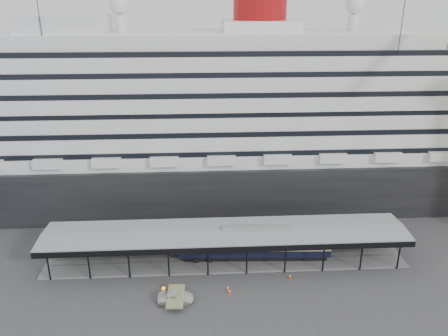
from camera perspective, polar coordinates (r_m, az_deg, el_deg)
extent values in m
plane|color=#3A3A3D|center=(66.53, 0.49, -14.14)|extent=(200.00, 200.00, 0.00)
cube|color=black|center=(92.55, -0.78, -0.08)|extent=(130.00, 30.00, 10.00)
cylinder|color=maroon|center=(87.06, 4.72, 20.35)|extent=(10.00, 10.00, 9.00)
sphere|color=silver|center=(87.46, -13.54, 20.08)|extent=(3.60, 3.60, 3.60)
sphere|color=silver|center=(91.23, 16.72, 19.82)|extent=(3.60, 3.60, 3.60)
cube|color=slate|center=(70.60, 0.22, -11.73)|extent=(56.00, 8.00, 0.24)
cube|color=slate|center=(69.91, 0.26, -11.94)|extent=(54.00, 0.08, 0.10)
cube|color=slate|center=(71.12, 0.19, -11.31)|extent=(54.00, 0.08, 0.10)
cube|color=black|center=(64.49, 0.47, -10.65)|extent=(56.00, 0.18, 0.90)
cube|color=black|center=(72.29, 0.01, -6.91)|extent=(56.00, 0.18, 0.90)
cube|color=slate|center=(68.00, 0.23, -8.14)|extent=(56.00, 9.00, 0.24)
cylinder|color=black|center=(81.55, -21.77, 9.15)|extent=(0.12, 0.12, 47.21)
cylinder|color=black|center=(83.18, 21.15, 9.44)|extent=(0.12, 0.12, 47.21)
imported|color=silver|center=(62.10, -6.33, -16.43)|extent=(4.91, 2.37, 1.35)
cube|color=black|center=(70.73, 4.04, -11.25)|extent=(22.48, 3.58, 0.75)
cube|color=black|center=(70.22, 4.06, -10.59)|extent=(23.57, 4.06, 1.17)
cube|color=beige|center=(69.56, 4.09, -9.69)|extent=(23.57, 4.10, 1.39)
cube|color=black|center=(69.10, 4.11, -9.04)|extent=(23.57, 4.06, 0.43)
cube|color=#D7490B|center=(64.06, 0.51, -15.69)|extent=(0.52, 0.52, 0.03)
cone|color=#D7490B|center=(63.82, 0.51, -15.41)|extent=(0.44, 0.44, 0.77)
cylinder|color=white|center=(63.78, 0.51, -15.36)|extent=(0.25, 0.25, 0.15)
cube|color=#F7430D|center=(63.44, 0.78, -16.11)|extent=(0.46, 0.46, 0.03)
cone|color=#F7430D|center=(63.23, 0.78, -15.86)|extent=(0.39, 0.39, 0.69)
cylinder|color=white|center=(63.19, 0.78, -15.81)|extent=(0.22, 0.22, 0.13)
cube|color=red|center=(67.05, 8.60, -14.08)|extent=(0.42, 0.42, 0.03)
cone|color=red|center=(66.83, 8.62, -13.81)|extent=(0.36, 0.36, 0.77)
cylinder|color=white|center=(66.79, 8.62, -13.76)|extent=(0.25, 0.25, 0.15)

